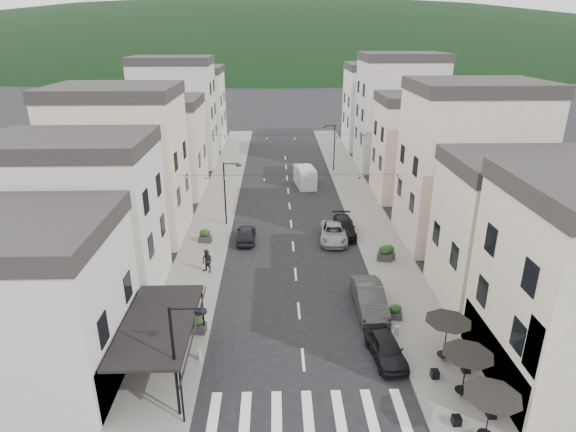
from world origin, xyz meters
name	(u,v)px	position (x,y,z in m)	size (l,w,h in m)	color
sidewalk_left	(218,203)	(-7.50, 32.00, 0.06)	(4.00, 76.00, 0.12)	slate
sidewalk_right	(360,201)	(7.50, 32.00, 0.06)	(4.00, 76.00, 0.12)	slate
hill_backdrop	(276,59)	(0.00, 300.00, 0.00)	(640.00, 360.00, 70.00)	black
boutique_awning	(163,324)	(-7.25, 5.00, 3.11)	(3.77, 7.50, 3.28)	black
buildings_row_left	(158,135)	(-14.50, 37.75, 6.12)	(10.20, 54.16, 14.00)	beige
buildings_row_right	(418,134)	(14.50, 36.59, 6.32)	(10.20, 54.16, 14.50)	#BFB598
cafe_terrace	(467,359)	(7.70, 2.80, 2.36)	(2.50, 8.10, 2.53)	black
streetlamp_left_near	(180,351)	(-5.82, 2.00, 3.70)	(1.70, 0.56, 6.00)	black
streetlamp_left_far	(228,187)	(-5.82, 26.00, 3.70)	(1.70, 0.56, 6.00)	black
streetlamp_right_far	(332,143)	(5.82, 44.00, 3.70)	(1.70, 0.56, 6.00)	black
bollards	(304,359)	(0.00, 5.50, 0.42)	(11.66, 10.26, 0.60)	gray
bunting_near	(293,179)	(0.00, 22.00, 5.65)	(19.00, 0.28, 0.62)	black
bunting_far	(288,138)	(0.00, 38.00, 5.65)	(19.00, 0.28, 0.62)	black
parked_car_a	(386,348)	(4.60, 6.01, 0.68)	(1.62, 4.02, 1.37)	black
parked_car_b	(369,298)	(4.60, 11.04, 0.84)	(1.77, 5.08, 1.67)	#313134
parked_car_c	(334,233)	(3.56, 22.16, 0.70)	(2.32, 5.03, 1.40)	gray
parked_car_d	(344,227)	(4.60, 23.39, 0.71)	(1.98, 4.87, 1.41)	black
parked_car_e	(246,234)	(-4.03, 22.17, 0.68)	(1.61, 4.01, 1.37)	black
delivery_van	(305,176)	(2.02, 37.86, 1.13)	(2.53, 5.04, 2.31)	#B9B9BB
pedestrian_a	(183,313)	(-7.15, 9.20, 1.06)	(0.69, 0.45, 1.88)	black
pedestrian_b	(207,261)	(-6.60, 16.29, 1.04)	(0.89, 0.69, 1.83)	black
planter_la	(197,324)	(-6.25, 8.58, 0.70)	(1.14, 0.73, 1.20)	#29282B
planter_lb	(205,236)	(-7.51, 21.81, 0.70)	(1.16, 0.78, 1.19)	#2E2E30
planter_ra	(395,312)	(6.00, 9.74, 0.61)	(0.95, 0.61, 1.00)	#2F2F31
planter_rb	(388,252)	(7.44, 18.17, 0.70)	(1.14, 0.74, 1.19)	#2E2E30
planter_rc	(384,253)	(7.08, 17.90, 0.73)	(1.23, 0.85, 1.26)	#2E2E30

